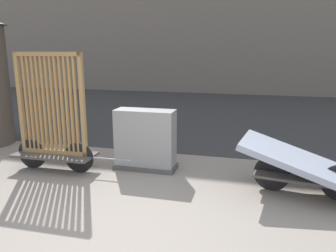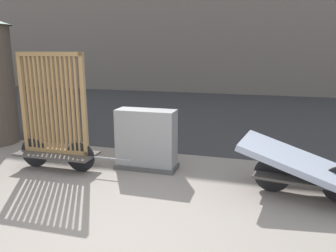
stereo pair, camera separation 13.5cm
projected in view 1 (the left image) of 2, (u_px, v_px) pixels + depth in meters
ground_plane at (125, 245)px, 3.57m from camera, size 60.00×60.00×0.00m
road_strip at (215, 112)px, 11.35m from camera, size 56.00×9.92×0.01m
bike_cart_with_bedframe at (53, 128)px, 5.64m from camera, size 2.15×0.59×2.05m
bike_cart_with_mattress at (306, 167)px, 4.70m from camera, size 2.40×1.25×0.80m
utility_cabinet at (145, 142)px, 5.79m from camera, size 1.11×0.46×1.07m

